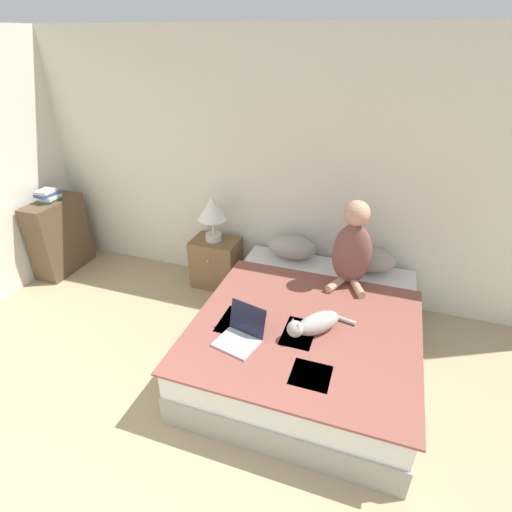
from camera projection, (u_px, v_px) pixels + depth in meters
The scene contains 11 objects.
wall_back at pixel (277, 172), 3.91m from camera, with size 6.19×0.05×2.55m.
bed at pixel (308, 336), 3.35m from camera, with size 1.72×2.02×0.48m.
pillow_near at pixel (292, 247), 3.98m from camera, with size 0.49×0.29×0.23m.
pillow_far at pixel (369, 259), 3.76m from camera, with size 0.49×0.29×0.23m.
person_sitting at pixel (352, 248), 3.45m from camera, with size 0.35×0.35×0.79m.
cat_tabby at pixel (314, 324), 2.97m from camera, with size 0.47×0.44×0.18m.
laptop_open at pixel (241, 334), 2.91m from camera, with size 0.35×0.35×0.25m.
nightstand at pixel (216, 262), 4.37m from camera, with size 0.49×0.38×0.54m.
table_lamp at pixel (212, 211), 4.08m from camera, with size 0.31×0.31×0.48m.
bookshelf at pixel (59, 236), 4.57m from camera, with size 0.29×0.67×0.86m.
book_stack_top at pixel (48, 195), 4.33m from camera, with size 0.19×0.25×0.13m.
Camera 1 is at (1.06, -0.01, 2.46)m, focal length 28.00 mm.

